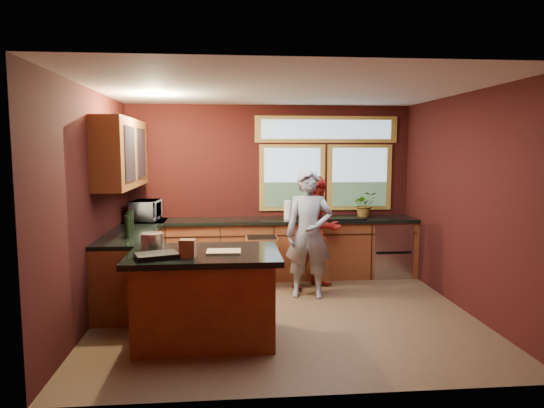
{
  "coord_description": "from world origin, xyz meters",
  "views": [
    {
      "loc": [
        -0.68,
        -5.71,
        2.0
      ],
      "look_at": [
        -0.12,
        0.4,
        1.31
      ],
      "focal_mm": 32.0,
      "sensor_mm": 36.0,
      "label": 1
    }
  ],
  "objects": [
    {
      "name": "paper_towel",
      "position": [
        0.24,
        1.7,
        1.07
      ],
      "size": [
        0.12,
        0.12,
        0.28
      ],
      "primitive_type": "cylinder",
      "color": "white",
      "rests_on": "back_counter"
    },
    {
      "name": "paper_bag",
      "position": [
        -1.08,
        -0.98,
        1.03
      ],
      "size": [
        0.16,
        0.14,
        0.18
      ],
      "primitive_type": "cube",
      "rotation": [
        0.0,
        0.0,
        -0.14
      ],
      "color": "brown",
      "rests_on": "island"
    },
    {
      "name": "person_grey",
      "position": [
        0.4,
        0.67,
        0.86
      ],
      "size": [
        0.7,
        0.53,
        1.73
      ],
      "primitive_type": "imported",
      "rotation": [
        0.0,
        0.0,
        -0.19
      ],
      "color": "slate",
      "rests_on": "floor"
    },
    {
      "name": "island",
      "position": [
        -0.93,
        -0.73,
        0.48
      ],
      "size": [
        1.55,
        1.05,
        0.95
      ],
      "color": "maroon",
      "rests_on": "floor"
    },
    {
      "name": "stock_pot",
      "position": [
        -1.48,
        -0.58,
        1.03
      ],
      "size": [
        0.24,
        0.24,
        0.18
      ],
      "primitive_type": "cylinder",
      "color": "silver",
      "rests_on": "island"
    },
    {
      "name": "potted_plant",
      "position": [
        1.48,
        1.75,
        1.13
      ],
      "size": [
        0.37,
        0.32,
        0.41
      ],
      "primitive_type": "imported",
      "color": "#999999",
      "rests_on": "back_counter"
    },
    {
      "name": "cutting_board",
      "position": [
        -0.73,
        -0.78,
        0.95
      ],
      "size": [
        0.36,
        0.26,
        0.02
      ],
      "primitive_type": "cube",
      "rotation": [
        0.0,
        0.0,
        -0.04
      ],
      "color": "tan",
      "rests_on": "island"
    },
    {
      "name": "back_counter",
      "position": [
        0.2,
        1.7,
        0.46
      ],
      "size": [
        4.5,
        0.64,
        0.93
      ],
      "color": "maroon",
      "rests_on": "floor"
    },
    {
      "name": "microwave",
      "position": [
        -1.92,
        1.7,
        1.08
      ],
      "size": [
        0.42,
        0.59,
        0.31
      ],
      "primitive_type": "imported",
      "rotation": [
        0.0,
        0.0,
        1.49
      ],
      "color": "#999999",
      "rests_on": "left_counter"
    },
    {
      "name": "left_counter",
      "position": [
        -1.95,
        0.85,
        0.47
      ],
      "size": [
        0.64,
        2.3,
        0.93
      ],
      "color": "maroon",
      "rests_on": "floor"
    },
    {
      "name": "floor",
      "position": [
        0.0,
        0.0,
        0.0
      ],
      "size": [
        4.5,
        4.5,
        0.0
      ],
      "primitive_type": "plane",
      "color": "brown",
      "rests_on": "ground"
    },
    {
      "name": "room_shell",
      "position": [
        -0.6,
        0.32,
        1.8
      ],
      "size": [
        4.52,
        4.02,
        2.71
      ],
      "color": "black",
      "rests_on": "ground"
    },
    {
      "name": "person_red",
      "position": [
        0.6,
        1.08,
        0.81
      ],
      "size": [
        0.98,
        0.89,
        1.62
      ],
      "primitive_type": "imported",
      "rotation": [
        0.0,
        0.0,
        0.44
      ],
      "color": "maroon",
      "rests_on": "floor"
    },
    {
      "name": "black_tray",
      "position": [
        -1.38,
        -0.98,
        0.97
      ],
      "size": [
        0.47,
        0.4,
        0.05
      ],
      "primitive_type": "cube",
      "rotation": [
        0.0,
        0.0,
        0.34
      ],
      "color": "black",
      "rests_on": "island"
    }
  ]
}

